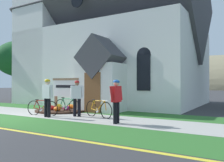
# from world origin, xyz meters

# --- Properties ---
(ground) EXTENTS (140.00, 140.00, 0.00)m
(ground) POSITION_xyz_m (0.00, 4.00, 0.00)
(ground) COLOR #333335
(sidewalk_slab) EXTENTS (32.00, 2.36, 0.01)m
(sidewalk_slab) POSITION_xyz_m (-0.15, 1.95, 0.01)
(sidewalk_slab) COLOR #A8A59E
(sidewalk_slab) RESTS_ON ground
(church_lawn) EXTENTS (24.00, 1.97, 0.01)m
(church_lawn) POSITION_xyz_m (-0.15, 4.12, 0.00)
(church_lawn) COLOR #2D6628
(church_lawn) RESTS_ON ground
(church_building) EXTENTS (13.39, 10.79, 14.68)m
(church_building) POSITION_xyz_m (-0.70, 9.21, 5.18)
(church_building) COLOR white
(church_building) RESTS_ON ground
(church_sign) EXTENTS (1.90, 0.13, 1.83)m
(church_sign) POSITION_xyz_m (0.30, 3.54, 1.23)
(church_sign) COLOR #7F6047
(church_sign) RESTS_ON ground
(flower_bed) EXTENTS (2.76, 2.76, 0.34)m
(flower_bed) POSITION_xyz_m (0.30, 3.16, 0.08)
(flower_bed) COLOR #382319
(flower_bed) RESTS_ON ground
(bicycle_green) EXTENTS (1.72, 0.34, 0.79)m
(bicycle_green) POSITION_xyz_m (0.72, 1.43, 0.37)
(bicycle_green) COLOR black
(bicycle_green) RESTS_ON ground
(bicycle_red) EXTENTS (1.72, 0.18, 0.84)m
(bicycle_red) POSITION_xyz_m (1.25, 2.58, 0.38)
(bicycle_red) COLOR black
(bicycle_red) RESTS_ON ground
(bicycle_black) EXTENTS (1.72, 0.51, 0.81)m
(bicycle_black) POSITION_xyz_m (3.36, 2.28, 0.38)
(bicycle_black) COLOR black
(bicycle_black) RESTS_ON ground
(cyclist_in_blue_jersey) EXTENTS (0.65, 0.35, 1.67)m
(cyclist_in_blue_jersey) POSITION_xyz_m (2.38, 1.99, 0.98)
(cyclist_in_blue_jersey) COLOR black
(cyclist_in_blue_jersey) RESTS_ON ground
(cyclist_in_yellow_jersey) EXTENTS (0.66, 0.29, 1.72)m
(cyclist_in_yellow_jersey) POSITION_xyz_m (1.39, 1.11, 1.02)
(cyclist_in_yellow_jersey) COLOR black
(cyclist_in_yellow_jersey) RESTS_ON ground
(cyclist_in_green_jersey) EXTENTS (0.27, 0.76, 1.66)m
(cyclist_in_green_jersey) POSITION_xyz_m (4.90, 1.22, 0.97)
(cyclist_in_green_jersey) COLOR black
(cyclist_in_green_jersey) RESTS_ON ground
(yard_deciduous_tree) EXTENTS (4.25, 4.25, 5.19)m
(yard_deciduous_tree) POSITION_xyz_m (-7.83, 6.88, 3.64)
(yard_deciduous_tree) COLOR #3D2D1E
(yard_deciduous_tree) RESTS_ON ground
(distant_hill) EXTENTS (104.40, 36.71, 19.94)m
(distant_hill) POSITION_xyz_m (0.53, 70.66, 0.00)
(distant_hill) COLOR #847A5B
(distant_hill) RESTS_ON ground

